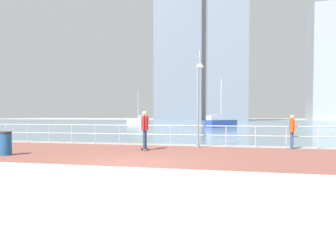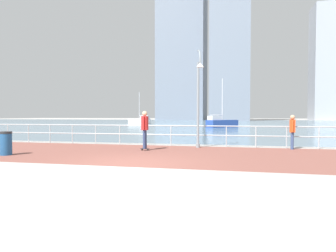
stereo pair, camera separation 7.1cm
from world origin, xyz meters
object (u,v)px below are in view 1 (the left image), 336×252
bystander (292,129)px  sailboat_white (220,123)px  lamppost (199,94)px  sailboat_navy (139,121)px  skateboarder (145,127)px  trash_bin (6,143)px

bystander → sailboat_white: bearing=100.3°
lamppost → bystander: size_ratio=2.96×
lamppost → sailboat_navy: sailboat_navy is taller
skateboarder → bystander: skateboarder is taller
skateboarder → bystander: bearing=16.9°
skateboarder → bystander: size_ratio=1.11×
sailboat_navy → sailboat_white: (15.63, -14.08, 0.04)m
sailboat_navy → skateboarder: bearing=-71.5°
sailboat_white → skateboarder: bearing=-94.2°
lamppost → bystander: bearing=5.6°
lamppost → trash_bin: lamppost is taller
sailboat_navy → sailboat_white: bearing=-42.0°
trash_bin → sailboat_navy: size_ratio=0.16×
skateboarder → lamppost: bearing=35.0°
bystander → sailboat_white: sailboat_white is taller
bystander → sailboat_navy: 43.79m
bystander → trash_bin: bearing=-157.4°
bystander → sailboat_navy: sailboat_navy is taller
trash_bin → sailboat_white: (6.79, 29.50, 0.13)m
lamppost → bystander: 4.60m
lamppost → skateboarder: 3.10m
lamppost → sailboat_white: size_ratio=0.74×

